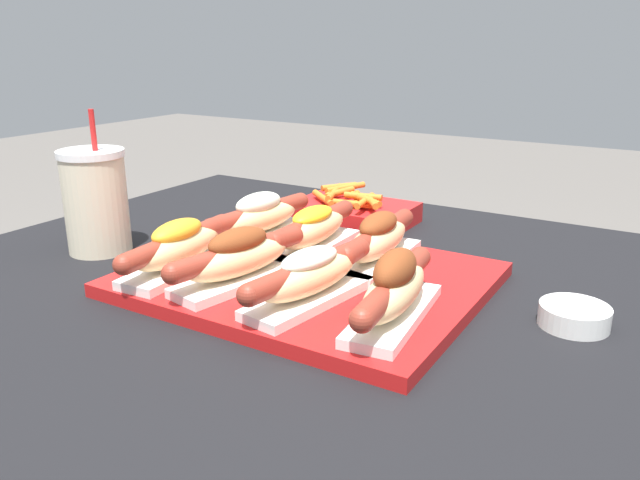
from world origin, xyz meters
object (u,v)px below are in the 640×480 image
hot_dog_5 (313,229)px  hot_dog_6 (378,240)px  hot_dog_1 (239,258)px  hot_dog_3 (394,289)px  serving_tray (312,279)px  drink_cup (96,201)px  sauce_bowl (574,315)px  fries_basket (352,211)px  hot_dog_0 (178,247)px  hot_dog_2 (310,276)px  hot_dog_4 (259,217)px

hot_dog_5 → hot_dog_6: 0.10m
hot_dog_1 → hot_dog_3: bearing=1.3°
serving_tray → drink_cup: size_ratio=2.04×
sauce_bowl → drink_cup: 0.69m
serving_tray → fries_basket: (-0.10, 0.29, 0.01)m
hot_dog_0 → drink_cup: bearing=169.3°
hot_dog_3 → hot_dog_1: bearing=-178.7°
drink_cup → hot_dog_0: bearing=-10.7°
serving_tray → fries_basket: bearing=108.3°
hot_dog_1 → fries_basket: (-0.04, 0.37, -0.03)m
drink_cup → fries_basket: size_ratio=1.05×
hot_dog_0 → hot_dog_5: 0.20m
hot_dog_0 → fries_basket: bearing=81.2°
hot_dog_3 → hot_dog_6: size_ratio=1.00×
serving_tray → fries_basket: 0.30m
hot_dog_0 → fries_basket: (0.06, 0.37, -0.03)m
hot_dog_2 → sauce_bowl: 0.31m
hot_dog_4 → sauce_bowl: (0.47, -0.03, -0.04)m
serving_tray → hot_dog_5: (-0.05, 0.08, 0.04)m
hot_dog_2 → hot_dog_4: hot_dog_4 is taller
serving_tray → hot_dog_4: size_ratio=2.01×
serving_tray → hot_dog_6: size_ratio=1.99×
hot_dog_3 → hot_dog_5: 0.25m
hot_dog_0 → sauce_bowl: size_ratio=2.81×
serving_tray → hot_dog_3: size_ratio=2.00×
hot_dog_0 → hot_dog_1: size_ratio=1.01×
hot_dog_5 → hot_dog_4: bearing=176.4°
hot_dog_1 → hot_dog_6: (0.12, 0.16, -0.00)m
sauce_bowl → fries_basket: (-0.42, 0.24, 0.01)m
hot_dog_2 → fries_basket: (-0.14, 0.37, -0.03)m
hot_dog_3 → hot_dog_6: bearing=121.8°
drink_cup → hot_dog_5: bearing=22.0°
hot_dog_3 → serving_tray: bearing=153.8°
drink_cup → sauce_bowl: bearing=8.3°
hot_dog_1 → hot_dog_6: 0.20m
hot_dog_2 → hot_dog_5: size_ratio=0.99×
hot_dog_4 → hot_dog_6: size_ratio=0.99×
serving_tray → hot_dog_2: hot_dog_2 is taller
hot_dog_1 → hot_dog_5: hot_dog_1 is taller
hot_dog_6 → sauce_bowl: hot_dog_6 is taller
drink_cup → hot_dog_2: bearing=-4.9°
serving_tray → hot_dog_2: 0.11m
hot_dog_3 → hot_dog_4: (-0.30, 0.16, -0.00)m
sauce_bowl → serving_tray: bearing=-171.0°
hot_dog_6 → hot_dog_5: bearing=-179.3°
hot_dog_4 → fries_basket: 0.21m
hot_dog_3 → hot_dog_5: hot_dog_3 is taller
hot_dog_3 → hot_dog_6: hot_dog_3 is taller
hot_dog_5 → hot_dog_3: bearing=-37.3°
hot_dog_4 → fries_basket: hot_dog_4 is taller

